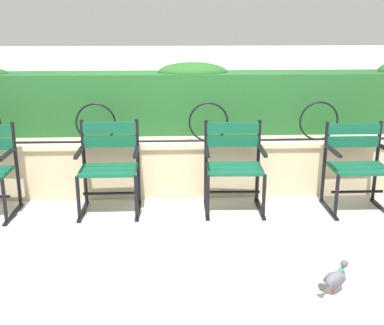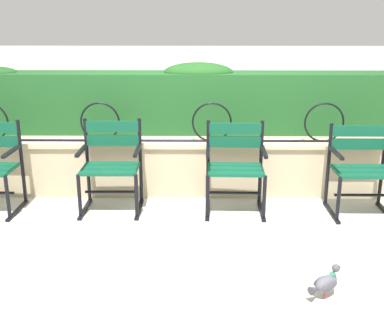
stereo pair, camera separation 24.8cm
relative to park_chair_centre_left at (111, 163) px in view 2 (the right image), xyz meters
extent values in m
plane|color=#BCB7AD|center=(0.80, -0.31, -0.47)|extent=(60.00, 60.00, 0.00)
cube|color=tan|center=(0.80, 0.45, -0.19)|extent=(8.21, 0.35, 0.55)
cube|color=#CBB58F|center=(0.80, 0.45, 0.10)|extent=(8.21, 0.41, 0.05)
cylinder|color=black|center=(0.80, 0.38, 0.14)|extent=(7.65, 0.02, 0.02)
torus|color=black|center=(-0.17, 0.38, 0.34)|extent=(0.42, 0.02, 0.42)
torus|color=black|center=(1.00, 0.38, 0.34)|extent=(0.42, 0.02, 0.42)
torus|color=black|center=(2.18, 0.38, 0.34)|extent=(0.42, 0.02, 0.42)
cube|color=#1E5123|center=(0.80, 0.88, 0.46)|extent=(8.04, 0.50, 0.67)
ellipsoid|color=#1F4E1E|center=(0.86, 0.88, 0.80)|extent=(0.78, 0.45, 0.23)
cylinder|color=black|center=(-0.94, 0.12, -0.03)|extent=(0.04, 0.04, 0.88)
cylinder|color=black|center=(-0.94, -0.31, -0.25)|extent=(0.04, 0.04, 0.44)
cube|color=black|center=(-0.94, -0.12, -0.46)|extent=(0.05, 0.52, 0.02)
cube|color=black|center=(-0.94, -0.12, 0.15)|extent=(0.04, 0.40, 0.03)
cube|color=#0F4C33|center=(0.00, -0.21, -0.03)|extent=(0.55, 0.13, 0.03)
cube|color=#0F4C33|center=(0.00, -0.08, -0.03)|extent=(0.55, 0.13, 0.03)
cube|color=#0F4C33|center=(0.00, 0.06, -0.03)|extent=(0.55, 0.13, 0.03)
cube|color=#0F4C33|center=(0.00, 0.16, 0.34)|extent=(0.54, 0.03, 0.11)
cube|color=#0F4C33|center=(0.00, 0.16, 0.20)|extent=(0.54, 0.03, 0.11)
cylinder|color=black|center=(0.27, 0.16, -0.02)|extent=(0.04, 0.04, 0.89)
cylinder|color=black|center=(0.27, -0.27, -0.25)|extent=(0.04, 0.04, 0.44)
cube|color=black|center=(0.27, -0.08, -0.46)|extent=(0.04, 0.52, 0.02)
cube|color=black|center=(0.27, -0.08, 0.15)|extent=(0.04, 0.40, 0.03)
cylinder|color=black|center=(-0.27, 0.16, -0.02)|extent=(0.04, 0.04, 0.89)
cylinder|color=black|center=(-0.27, -0.27, -0.25)|extent=(0.04, 0.04, 0.44)
cube|color=black|center=(-0.27, -0.08, -0.46)|extent=(0.04, 0.52, 0.02)
cube|color=black|center=(-0.27, -0.08, 0.15)|extent=(0.04, 0.40, 0.03)
cylinder|color=black|center=(0.00, -0.08, -0.27)|extent=(0.52, 0.03, 0.03)
cube|color=#0F4C33|center=(1.22, -0.23, -0.03)|extent=(0.54, 0.14, 0.03)
cube|color=#0F4C33|center=(1.23, -0.09, -0.03)|extent=(0.54, 0.14, 0.03)
cube|color=#0F4C33|center=(1.23, 0.04, -0.03)|extent=(0.54, 0.14, 0.03)
cube|color=#0F4C33|center=(1.23, 0.15, 0.33)|extent=(0.54, 0.04, 0.11)
cube|color=#0F4C33|center=(1.23, 0.15, 0.19)|extent=(0.54, 0.04, 0.11)
cylinder|color=black|center=(1.50, 0.14, -0.03)|extent=(0.04, 0.04, 0.87)
cylinder|color=black|center=(1.49, -0.29, -0.25)|extent=(0.04, 0.04, 0.44)
cube|color=black|center=(1.49, -0.10, -0.46)|extent=(0.05, 0.52, 0.02)
cube|color=black|center=(1.49, -0.10, 0.15)|extent=(0.05, 0.40, 0.03)
cylinder|color=black|center=(0.96, 0.16, -0.03)|extent=(0.04, 0.04, 0.87)
cylinder|color=black|center=(0.95, -0.27, -0.25)|extent=(0.04, 0.04, 0.44)
cube|color=black|center=(0.96, -0.08, -0.46)|extent=(0.05, 0.52, 0.02)
cube|color=black|center=(0.96, -0.08, 0.15)|extent=(0.05, 0.40, 0.03)
cylinder|color=black|center=(1.23, -0.09, -0.27)|extent=(0.51, 0.04, 0.03)
cube|color=#0F4C33|center=(2.45, -0.28, -0.03)|extent=(0.55, 0.13, 0.03)
cube|color=#0F4C33|center=(2.45, -0.14, -0.03)|extent=(0.55, 0.13, 0.03)
cube|color=#0F4C33|center=(2.45, 0.00, -0.03)|extent=(0.55, 0.13, 0.03)
cube|color=#0F4C33|center=(2.45, 0.10, 0.31)|extent=(0.55, 0.03, 0.11)
cube|color=#0F4C33|center=(2.45, 0.10, 0.18)|extent=(0.55, 0.03, 0.11)
cylinder|color=black|center=(2.72, 0.10, -0.04)|extent=(0.04, 0.04, 0.86)
cylinder|color=black|center=(2.18, 0.10, -0.04)|extent=(0.04, 0.04, 0.86)
cylinder|color=black|center=(2.18, -0.33, -0.25)|extent=(0.04, 0.04, 0.44)
cube|color=black|center=(2.18, -0.14, -0.46)|extent=(0.04, 0.52, 0.02)
cube|color=black|center=(2.18, -0.14, 0.15)|extent=(0.04, 0.40, 0.03)
cylinder|color=black|center=(2.45, -0.14, -0.27)|extent=(0.52, 0.03, 0.03)
ellipsoid|color=#5B5B66|center=(1.74, -1.63, -0.36)|extent=(0.21, 0.19, 0.11)
cylinder|color=#2D6B56|center=(1.80, -1.59, -0.33)|extent=(0.08, 0.07, 0.06)
sphere|color=#494951|center=(1.82, -1.58, -0.27)|extent=(0.06, 0.06, 0.06)
cone|color=black|center=(1.84, -1.56, -0.28)|extent=(0.03, 0.02, 0.01)
cone|color=#404047|center=(1.65, -1.70, -0.37)|extent=(0.10, 0.10, 0.06)
ellipsoid|color=#4E4E56|center=(1.71, -1.60, -0.36)|extent=(0.13, 0.10, 0.07)
ellipsoid|color=#4E4E56|center=(1.76, -1.67, -0.36)|extent=(0.13, 0.10, 0.07)
cylinder|color=#C6515B|center=(1.74, -1.61, -0.44)|extent=(0.01, 0.01, 0.05)
cylinder|color=#C6515B|center=(1.74, -1.65, -0.44)|extent=(0.01, 0.01, 0.05)
camera|label=1|loc=(0.61, -4.57, 1.38)|focal=45.24mm
camera|label=2|loc=(0.85, -4.58, 1.38)|focal=45.24mm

